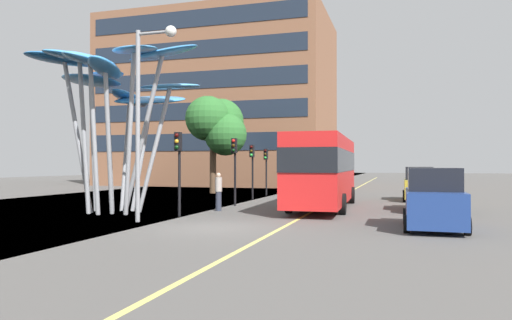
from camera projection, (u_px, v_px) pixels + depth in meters
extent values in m
cube|color=#54514F|center=(213.00, 229.00, 17.15)|extent=(120.00, 240.00, 0.10)
cube|color=#E0D666|center=(278.00, 230.00, 16.46)|extent=(0.16, 144.00, 0.01)
cube|color=red|center=(323.00, 170.00, 24.90)|extent=(2.85, 11.18, 3.29)
cube|color=black|center=(323.00, 161.00, 24.91)|extent=(2.87, 11.30, 1.05)
cube|color=yellow|center=(334.00, 148.00, 30.22)|extent=(1.37, 0.14, 0.36)
cube|color=#B2B2B7|center=(323.00, 136.00, 24.92)|extent=(1.99, 3.95, 0.24)
cylinder|color=black|center=(352.00, 195.00, 27.89)|extent=(0.31, 0.97, 0.96)
cylinder|color=black|center=(310.00, 194.00, 28.54)|extent=(0.31, 0.97, 0.96)
cylinder|color=black|center=(343.00, 204.00, 21.62)|extent=(0.31, 0.97, 0.96)
cylinder|color=black|center=(289.00, 203.00, 22.26)|extent=(0.31, 0.97, 0.96)
cylinder|color=#9EA0A5|center=(143.00, 135.00, 21.79)|extent=(2.47, 0.79, 7.29)
ellipsoid|color=#388EDB|center=(163.00, 53.00, 21.24)|extent=(4.04, 2.45, 0.79)
cylinder|color=#9EA0A5|center=(155.00, 149.00, 22.79)|extent=(1.62, 0.77, 6.06)
ellipsoid|color=#4CA3E5|center=(170.00, 86.00, 22.86)|extent=(3.12, 2.20, 0.47)
cylinder|color=#9EA0A5|center=(142.00, 155.00, 23.61)|extent=(0.79, 1.18, 5.55)
ellipsoid|color=#4299E0|center=(152.00, 100.00, 23.99)|extent=(3.47, 4.27, 1.21)
cylinder|color=#9EA0A5|center=(126.00, 153.00, 23.85)|extent=(0.42, 1.24, 5.68)
ellipsoid|color=#388EDB|center=(130.00, 99.00, 24.39)|extent=(1.84, 4.05, 0.73)
cylinder|color=#9EA0A5|center=(109.00, 141.00, 23.78)|extent=(1.23, 1.12, 6.88)
ellipsoid|color=#2D7FD1|center=(106.00, 75.00, 24.35)|extent=(4.08, 3.82, 0.71)
cylinder|color=#9EA0A5|center=(93.00, 146.00, 23.39)|extent=(0.63, 0.31, 6.41)
ellipsoid|color=#4299E0|center=(90.00, 81.00, 23.51)|extent=(3.97, 2.31, 1.13)
cylinder|color=#9EA0A5|center=(78.00, 136.00, 22.31)|extent=(1.33, 0.86, 7.20)
ellipsoid|color=#2D7FD1|center=(64.00, 59.00, 22.22)|extent=(3.71, 2.86, 0.85)
cylinder|color=#9EA0A5|center=(84.00, 136.00, 21.93)|extent=(0.57, 0.60, 7.18)
ellipsoid|color=#4299E0|center=(79.00, 58.00, 21.86)|extent=(3.27, 3.35, 0.68)
cylinder|color=#9EA0A5|center=(94.00, 138.00, 21.32)|extent=(0.29, 0.74, 6.90)
ellipsoid|color=#4CA3E5|center=(90.00, 60.00, 21.11)|extent=(1.90, 3.12, 0.74)
cylinder|color=#9EA0A5|center=(109.00, 143.00, 21.39)|extent=(0.60, 1.31, 6.52)
ellipsoid|color=#388EDB|center=(105.00, 68.00, 20.86)|extent=(2.09, 3.21, 0.90)
cylinder|color=#9EA0A5|center=(130.00, 134.00, 21.13)|extent=(1.08, 0.94, 7.28)
ellipsoid|color=#4299E0|center=(134.00, 50.00, 20.73)|extent=(3.79, 3.51, 0.78)
cylinder|color=black|center=(179.00, 174.00, 20.82)|extent=(0.12, 0.12, 3.67)
cube|color=black|center=(178.00, 141.00, 20.70)|extent=(0.28, 0.24, 0.80)
sphere|color=#390706|center=(177.00, 135.00, 20.58)|extent=(0.18, 0.18, 0.18)
sphere|color=orange|center=(177.00, 141.00, 20.58)|extent=(0.18, 0.18, 0.18)
sphere|color=black|center=(177.00, 147.00, 20.58)|extent=(0.18, 0.18, 0.18)
cylinder|color=black|center=(235.00, 172.00, 26.23)|extent=(0.12, 0.12, 3.70)
cube|color=black|center=(234.00, 146.00, 26.11)|extent=(0.28, 0.24, 0.80)
sphere|color=red|center=(233.00, 141.00, 25.99)|extent=(0.18, 0.18, 0.18)
sphere|color=#3A2707|center=(233.00, 146.00, 25.99)|extent=(0.18, 0.18, 0.18)
sphere|color=black|center=(233.00, 150.00, 25.98)|extent=(0.18, 0.18, 0.18)
cylinder|color=black|center=(253.00, 172.00, 31.03)|extent=(0.12, 0.12, 3.55)
cube|color=black|center=(252.00, 151.00, 30.91)|extent=(0.28, 0.24, 0.80)
sphere|color=#390706|center=(251.00, 147.00, 30.79)|extent=(0.18, 0.18, 0.18)
sphere|color=#3A2707|center=(251.00, 151.00, 30.78)|extent=(0.18, 0.18, 0.18)
sphere|color=green|center=(251.00, 155.00, 30.78)|extent=(0.18, 0.18, 0.18)
cylinder|color=black|center=(266.00, 172.00, 35.06)|extent=(0.12, 0.12, 3.43)
cube|color=black|center=(266.00, 154.00, 34.94)|extent=(0.28, 0.24, 0.80)
sphere|color=#390706|center=(265.00, 151.00, 34.82)|extent=(0.18, 0.18, 0.18)
sphere|color=#3A2707|center=(265.00, 154.00, 34.82)|extent=(0.18, 0.18, 0.18)
sphere|color=green|center=(265.00, 158.00, 34.81)|extent=(0.18, 0.18, 0.18)
cube|color=navy|center=(434.00, 207.00, 16.76)|extent=(1.86, 4.10, 1.18)
cube|color=black|center=(434.00, 179.00, 16.77)|extent=(1.71, 2.26, 0.79)
cylinder|color=black|center=(458.00, 218.00, 17.70)|extent=(0.20, 0.60, 0.60)
cylinder|color=black|center=(406.00, 216.00, 18.24)|extent=(0.20, 0.60, 0.60)
cylinder|color=black|center=(468.00, 226.00, 15.27)|extent=(0.20, 0.60, 0.60)
cylinder|color=black|center=(407.00, 224.00, 15.81)|extent=(0.20, 0.60, 0.60)
cube|color=black|center=(431.00, 196.00, 23.20)|extent=(1.78, 4.47, 1.14)
cube|color=black|center=(431.00, 177.00, 23.21)|extent=(1.64, 2.46, 0.66)
cylinder|color=black|center=(448.00, 203.00, 24.26)|extent=(0.20, 0.60, 0.60)
cylinder|color=black|center=(411.00, 202.00, 24.78)|extent=(0.20, 0.60, 0.60)
cylinder|color=black|center=(453.00, 208.00, 21.61)|extent=(0.20, 0.60, 0.60)
cylinder|color=black|center=(412.00, 207.00, 22.13)|extent=(0.20, 0.60, 0.60)
cube|color=gold|center=(419.00, 189.00, 30.00)|extent=(1.74, 4.30, 1.15)
cube|color=black|center=(419.00, 173.00, 30.01)|extent=(1.60, 2.37, 0.80)
cylinder|color=black|center=(432.00, 195.00, 31.02)|extent=(0.20, 0.60, 0.60)
cylinder|color=black|center=(404.00, 194.00, 31.53)|extent=(0.20, 0.60, 0.60)
cylinder|color=black|center=(435.00, 198.00, 28.47)|extent=(0.20, 0.60, 0.60)
cylinder|color=black|center=(405.00, 197.00, 28.97)|extent=(0.20, 0.60, 0.60)
cylinder|color=gray|center=(138.00, 126.00, 18.91)|extent=(0.18, 0.18, 7.59)
cylinder|color=gray|center=(154.00, 33.00, 18.74)|extent=(1.44, 0.12, 0.12)
sphere|color=silver|center=(171.00, 31.00, 18.53)|extent=(0.44, 0.44, 0.44)
cylinder|color=brown|center=(213.00, 170.00, 37.71)|extent=(0.51, 0.51, 3.68)
sphere|color=#2D6B2D|center=(207.00, 121.00, 37.49)|extent=(3.15, 3.15, 3.15)
sphere|color=#2D6B2D|center=(221.00, 122.00, 38.35)|extent=(3.69, 3.69, 3.69)
sphere|color=#2D6B2D|center=(223.00, 125.00, 38.67)|extent=(3.02, 3.02, 3.02)
sphere|color=#2D6B2D|center=(208.00, 118.00, 37.15)|extent=(3.51, 3.51, 3.51)
sphere|color=#2D6B2D|center=(226.00, 134.00, 37.04)|extent=(3.30, 3.30, 3.30)
cylinder|color=#2D3342|center=(219.00, 201.00, 23.42)|extent=(0.29, 0.29, 0.94)
cylinder|color=#B2A89E|center=(219.00, 184.00, 23.42)|extent=(0.34, 0.34, 0.70)
sphere|color=beige|center=(219.00, 175.00, 23.43)|extent=(0.22, 0.22, 0.22)
cube|color=brown|center=(222.00, 103.00, 55.53)|extent=(24.69, 15.30, 18.78)
cube|color=#1E2838|center=(194.00, 142.00, 48.14)|extent=(23.21, 0.08, 1.75)
cube|color=#1E2838|center=(194.00, 111.00, 48.17)|extent=(23.21, 0.08, 1.75)
cube|color=#1E2838|center=(194.00, 80.00, 48.20)|extent=(23.21, 0.08, 1.75)
cube|color=#1E2838|center=(194.00, 49.00, 48.23)|extent=(23.21, 0.08, 1.75)
cube|color=#1E2838|center=(194.00, 18.00, 48.26)|extent=(23.21, 0.08, 1.75)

